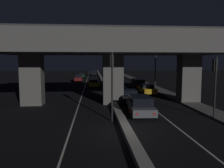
{
  "coord_description": "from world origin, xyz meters",
  "views": [
    {
      "loc": [
        -2.12,
        -13.52,
        4.54
      ],
      "look_at": [
        0.7,
        19.06,
        1.2
      ],
      "focal_mm": 35.0,
      "sensor_mm": 36.0,
      "label": 1
    }
  ],
  "objects_px": {
    "car_grey_lead": "(140,105)",
    "car_taxi_yellow_lead_oncoming": "(94,83)",
    "traffic_light_left_of_median": "(112,75)",
    "motorcycle_red_filtering_near": "(131,109)",
    "car_white_fifth": "(113,80)",
    "street_lamp": "(153,57)",
    "car_dark_red_second_oncoming": "(78,78)",
    "traffic_light_right_of_median": "(215,77)",
    "car_dark_red_fourth": "(138,84)",
    "motorcycle_black_filtering_far": "(114,89)",
    "car_black_second": "(129,96)",
    "car_dark_green_third_oncoming": "(82,75)",
    "car_black_fourth_oncoming": "(94,73)",
    "motorcycle_blue_filtering_mid": "(117,95)",
    "pedestrian_on_sidewalk": "(184,94)",
    "car_taxi_yellow_third": "(147,89)"
  },
  "relations": [
    {
      "from": "car_dark_red_fourth",
      "to": "car_white_fifth",
      "type": "height_order",
      "value": "car_dark_red_fourth"
    },
    {
      "from": "street_lamp",
      "to": "motorcycle_red_filtering_near",
      "type": "distance_m",
      "value": 18.8
    },
    {
      "from": "car_dark_red_fourth",
      "to": "car_dark_red_second_oncoming",
      "type": "xyz_separation_m",
      "value": [
        -10.81,
        14.57,
        -0.09
      ]
    },
    {
      "from": "traffic_light_right_of_median",
      "to": "street_lamp",
      "type": "bearing_deg",
      "value": 89.63
    },
    {
      "from": "traffic_light_left_of_median",
      "to": "motorcycle_red_filtering_near",
      "type": "height_order",
      "value": "traffic_light_left_of_median"
    },
    {
      "from": "car_dark_green_third_oncoming",
      "to": "car_dark_red_fourth",
      "type": "bearing_deg",
      "value": 23.9
    },
    {
      "from": "traffic_light_right_of_median",
      "to": "car_taxi_yellow_third",
      "type": "relative_size",
      "value": 1.08
    },
    {
      "from": "car_dark_red_second_oncoming",
      "to": "motorcycle_blue_filtering_mid",
      "type": "relative_size",
      "value": 2.38
    },
    {
      "from": "car_taxi_yellow_third",
      "to": "car_black_fourth_oncoming",
      "type": "distance_m",
      "value": 42.02
    },
    {
      "from": "motorcycle_red_filtering_near",
      "to": "car_dark_red_second_oncoming",
      "type": "bearing_deg",
      "value": 15.67
    },
    {
      "from": "traffic_light_right_of_median",
      "to": "car_black_second",
      "type": "relative_size",
      "value": 1.22
    },
    {
      "from": "car_taxi_yellow_third",
      "to": "motorcycle_red_filtering_near",
      "type": "height_order",
      "value": "motorcycle_red_filtering_near"
    },
    {
      "from": "car_dark_red_second_oncoming",
      "to": "car_dark_green_third_oncoming",
      "type": "distance_m",
      "value": 11.68
    },
    {
      "from": "car_white_fifth",
      "to": "traffic_light_left_of_median",
      "type": "bearing_deg",
      "value": 175.1
    },
    {
      "from": "car_dark_red_fourth",
      "to": "car_black_fourth_oncoming",
      "type": "height_order",
      "value": "car_black_fourth_oncoming"
    },
    {
      "from": "car_dark_red_fourth",
      "to": "motorcycle_blue_filtering_mid",
      "type": "relative_size",
      "value": 2.41
    },
    {
      "from": "car_grey_lead",
      "to": "car_taxi_yellow_lead_oncoming",
      "type": "height_order",
      "value": "car_grey_lead"
    },
    {
      "from": "traffic_light_right_of_median",
      "to": "car_dark_green_third_oncoming",
      "type": "distance_m",
      "value": 47.44
    },
    {
      "from": "car_black_fourth_oncoming",
      "to": "car_dark_red_fourth",
      "type": "bearing_deg",
      "value": 13.85
    },
    {
      "from": "car_dark_green_third_oncoming",
      "to": "car_taxi_yellow_lead_oncoming",
      "type": "bearing_deg",
      "value": 9.89
    },
    {
      "from": "street_lamp",
      "to": "car_dark_red_fourth",
      "type": "bearing_deg",
      "value": 152.35
    },
    {
      "from": "pedestrian_on_sidewalk",
      "to": "car_taxi_yellow_third",
      "type": "bearing_deg",
      "value": 109.74
    },
    {
      "from": "traffic_light_left_of_median",
      "to": "car_dark_green_third_oncoming",
      "type": "bearing_deg",
      "value": 95.85
    },
    {
      "from": "street_lamp",
      "to": "car_dark_green_third_oncoming",
      "type": "relative_size",
      "value": 2.02
    },
    {
      "from": "car_grey_lead",
      "to": "motorcycle_blue_filtering_mid",
      "type": "xyz_separation_m",
      "value": [
        -1.16,
        7.67,
        -0.24
      ]
    },
    {
      "from": "car_grey_lead",
      "to": "motorcycle_blue_filtering_mid",
      "type": "relative_size",
      "value": 2.45
    },
    {
      "from": "traffic_light_right_of_median",
      "to": "car_taxi_yellow_lead_oncoming",
      "type": "height_order",
      "value": "traffic_light_right_of_median"
    },
    {
      "from": "car_dark_red_fourth",
      "to": "motorcycle_blue_filtering_mid",
      "type": "distance_m",
      "value": 10.9
    },
    {
      "from": "traffic_light_left_of_median",
      "to": "motorcycle_red_filtering_near",
      "type": "xyz_separation_m",
      "value": [
        1.67,
        1.2,
        -2.94
      ]
    },
    {
      "from": "motorcycle_black_filtering_far",
      "to": "car_black_second",
      "type": "bearing_deg",
      "value": -173.37
    },
    {
      "from": "motorcycle_red_filtering_near",
      "to": "motorcycle_blue_filtering_mid",
      "type": "bearing_deg",
      "value": 6.15
    },
    {
      "from": "traffic_light_left_of_median",
      "to": "car_grey_lead",
      "type": "bearing_deg",
      "value": 34.84
    },
    {
      "from": "car_white_fifth",
      "to": "street_lamp",
      "type": "bearing_deg",
      "value": -149.53
    },
    {
      "from": "car_taxi_yellow_lead_oncoming",
      "to": "motorcycle_blue_filtering_mid",
      "type": "height_order",
      "value": "car_taxi_yellow_lead_oncoming"
    },
    {
      "from": "car_black_second",
      "to": "car_taxi_yellow_lead_oncoming",
      "type": "relative_size",
      "value": 0.92
    },
    {
      "from": "car_black_fourth_oncoming",
      "to": "motorcycle_red_filtering_near",
      "type": "distance_m",
      "value": 53.79
    },
    {
      "from": "car_taxi_yellow_third",
      "to": "motorcycle_red_filtering_near",
      "type": "relative_size",
      "value": 2.53
    },
    {
      "from": "street_lamp",
      "to": "car_dark_red_fourth",
      "type": "relative_size",
      "value": 1.93
    },
    {
      "from": "car_dark_red_second_oncoming",
      "to": "motorcycle_red_filtering_near",
      "type": "distance_m",
      "value": 33.36
    },
    {
      "from": "traffic_light_right_of_median",
      "to": "car_grey_lead",
      "type": "distance_m",
      "value": 6.35
    },
    {
      "from": "traffic_light_right_of_median",
      "to": "car_white_fifth",
      "type": "bearing_deg",
      "value": 101.1
    },
    {
      "from": "traffic_light_left_of_median",
      "to": "street_lamp",
      "type": "bearing_deg",
      "value": 65.63
    },
    {
      "from": "street_lamp",
      "to": "car_dark_red_second_oncoming",
      "type": "bearing_deg",
      "value": 129.61
    },
    {
      "from": "car_dark_red_second_oncoming",
      "to": "motorcycle_red_filtering_near",
      "type": "height_order",
      "value": "car_dark_red_second_oncoming"
    },
    {
      "from": "car_grey_lead",
      "to": "pedestrian_on_sidewalk",
      "type": "xyz_separation_m",
      "value": [
        5.93,
        4.87,
        0.12
      ]
    },
    {
      "from": "car_grey_lead",
      "to": "pedestrian_on_sidewalk",
      "type": "height_order",
      "value": "pedestrian_on_sidewalk"
    },
    {
      "from": "car_white_fifth",
      "to": "car_dark_green_third_oncoming",
      "type": "distance_m",
      "value": 19.16
    },
    {
      "from": "car_white_fifth",
      "to": "car_taxi_yellow_lead_oncoming",
      "type": "bearing_deg",
      "value": 144.9
    },
    {
      "from": "car_grey_lead",
      "to": "car_dark_green_third_oncoming",
      "type": "height_order",
      "value": "car_grey_lead"
    },
    {
      "from": "car_dark_red_second_oncoming",
      "to": "car_dark_green_third_oncoming",
      "type": "height_order",
      "value": "car_dark_red_second_oncoming"
    }
  ]
}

